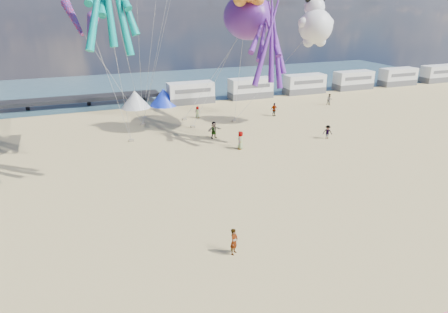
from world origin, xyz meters
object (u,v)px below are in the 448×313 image
(kite_octopus_purple, at_px, (248,17))
(motorhome_1, at_px, (250,88))
(kite_panda, at_px, (316,26))
(beachgoer_0, at_px, (241,140))
(sandbag_a, at_px, (131,140))
(beachgoer_3, at_px, (274,110))
(beachgoer_4, at_px, (214,130))
(windsock_mid, at_px, (262,2))
(windsock_right, at_px, (73,18))
(beachgoer_1, at_px, (329,100))
(sandbag_c, at_px, (234,121))
(beachgoer_6, at_px, (198,112))
(standing_person, at_px, (234,241))
(tent_blue, at_px, (164,97))
(motorhome_0, at_px, (191,93))
(motorhome_3, at_px, (353,80))
(sandbag_b, at_px, (193,127))
(motorhome_5, at_px, (439,74))
(beachgoer_2, at_px, (328,132))
(tent_white, at_px, (135,99))
(motorhome_2, at_px, (304,84))
(sandbag_e, at_px, (143,124))
(sandbag_d, at_px, (185,119))
(windsock_left, at_px, (91,30))
(motorhome_4, at_px, (398,77))

(kite_octopus_purple, bearing_deg, motorhome_1, 82.48)
(motorhome_1, relative_size, kite_panda, 1.05)
(beachgoer_0, bearing_deg, sandbag_a, -86.79)
(beachgoer_3, relative_size, beachgoer_4, 0.92)
(windsock_mid, height_order, windsock_right, windsock_mid)
(beachgoer_3, relative_size, kite_panda, 0.27)
(beachgoer_1, distance_m, sandbag_c, 16.18)
(beachgoer_0, relative_size, beachgoer_6, 1.23)
(standing_person, relative_size, beachgoer_1, 1.00)
(tent_blue, xyz_separation_m, beachgoer_1, (22.04, -8.38, -0.38))
(motorhome_0, height_order, standing_person, motorhome_0)
(motorhome_3, height_order, beachgoer_3, motorhome_3)
(beachgoer_1, relative_size, sandbag_b, 3.27)
(windsock_mid, bearing_deg, windsock_right, -170.64)
(motorhome_1, relative_size, motorhome_5, 1.00)
(beachgoer_6, height_order, sandbag_b, beachgoer_6)
(beachgoer_2, xyz_separation_m, windsock_mid, (-3.73, 9.30, 12.95))
(tent_white, bearing_deg, windsock_mid, -41.52)
(motorhome_2, xyz_separation_m, motorhome_5, (28.50, 0.00, 0.00))
(beachgoer_0, bearing_deg, sandbag_b, -129.48)
(beachgoer_3, distance_m, beachgoer_6, 9.84)
(windsock_mid, bearing_deg, sandbag_a, -167.33)
(sandbag_b, bearing_deg, beachgoer_0, -75.09)
(beachgoer_1, height_order, beachgoer_3, beachgoer_3)
(motorhome_3, bearing_deg, beachgoer_4, -151.70)
(kite_panda, bearing_deg, windsock_mid, 124.77)
(standing_person, bearing_deg, beachgoer_3, 16.95)
(motorhome_0, height_order, windsock_right, windsock_right)
(kite_panda, bearing_deg, beachgoer_0, -168.67)
(beachgoer_1, bearing_deg, sandbag_b, -158.15)
(motorhome_5, xyz_separation_m, sandbag_e, (-56.08, -8.85, -1.39))
(sandbag_d, bearing_deg, motorhome_5, 9.43)
(motorhome_1, height_order, beachgoer_1, motorhome_1)
(sandbag_a, xyz_separation_m, windsock_left, (-2.88, -2.34, 11.34))
(motorhome_5, relative_size, sandbag_c, 13.20)
(motorhome_4, relative_size, beachgoer_6, 4.43)
(motorhome_1, xyz_separation_m, motorhome_3, (19.00, 0.00, 0.00))
(beachgoer_2, relative_size, sandbag_d, 3.03)
(motorhome_3, relative_size, beachgoer_3, 3.87)
(kite_panda, bearing_deg, beachgoer_2, -111.50)
(motorhome_2, bearing_deg, motorhome_4, 0.00)
(beachgoer_1, bearing_deg, kite_panda, -124.77)
(motorhome_1, distance_m, beachgoer_2, 21.09)
(motorhome_2, height_order, beachgoer_1, motorhome_2)
(beachgoer_0, relative_size, windsock_mid, 0.28)
(motorhome_0, xyz_separation_m, sandbag_a, (-10.78, -14.47, -1.39))
(beachgoer_6, height_order, sandbag_e, beachgoer_6)
(motorhome_4, distance_m, motorhome_5, 9.50)
(motorhome_2, relative_size, sandbag_b, 13.20)
(tent_white, distance_m, standing_person, 37.03)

